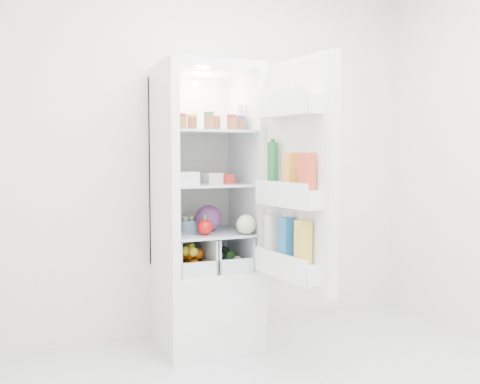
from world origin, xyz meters
name	(u,v)px	position (x,y,z in m)	size (l,w,h in m)	color
room_walls	(336,74)	(0.00, 0.00, 1.59)	(3.02, 3.02, 2.61)	silver
refrigerator	(204,243)	(-0.20, 1.25, 0.67)	(0.60, 0.60, 1.80)	white
shelf_low	(207,233)	(-0.20, 1.19, 0.74)	(0.49, 0.53, 0.01)	silver
shelf_mid	(207,184)	(-0.20, 1.19, 1.05)	(0.49, 0.53, 0.01)	silver
shelf_top	(206,132)	(-0.20, 1.19, 1.38)	(0.49, 0.53, 0.01)	silver
crisper_left	(189,254)	(-0.32, 1.19, 0.61)	(0.23, 0.46, 0.22)	silver
crisper_right	(225,251)	(-0.08, 1.19, 0.61)	(0.23, 0.46, 0.22)	silver
condiment_jars	(212,123)	(-0.20, 1.07, 1.43)	(0.46, 0.16, 0.08)	#B21919
squeeze_bottle	(240,118)	(0.01, 1.15, 1.47)	(0.05, 0.05, 0.17)	white
tub_white	(189,179)	(-0.37, 1.01, 1.10)	(0.12, 0.12, 0.08)	silver
tub_cream	(213,178)	(-0.16, 1.17, 1.09)	(0.11, 0.11, 0.07)	white
tin_red	(229,179)	(-0.07, 1.13, 1.09)	(0.08, 0.08, 0.06)	red
red_cabbage	(208,218)	(-0.19, 1.19, 0.83)	(0.17, 0.17, 0.17)	#5C1F58
bell_pepper	(205,227)	(-0.26, 1.04, 0.80)	(0.10, 0.10, 0.10)	#B70B0C
mushroom_bowl	(189,225)	(-0.29, 1.28, 0.78)	(0.14, 0.14, 0.07)	#98C9E3
salad_bag	(246,224)	(-0.02, 0.97, 0.81)	(0.12, 0.12, 0.12)	beige
citrus_pile	(190,259)	(-0.32, 1.16, 0.58)	(0.20, 0.31, 0.16)	orange
veg_pile	(226,258)	(-0.07, 1.18, 0.56)	(0.16, 0.30, 0.10)	#1F531B
fridge_door	(297,181)	(0.14, 0.61, 1.09)	(0.24, 0.60, 1.30)	white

